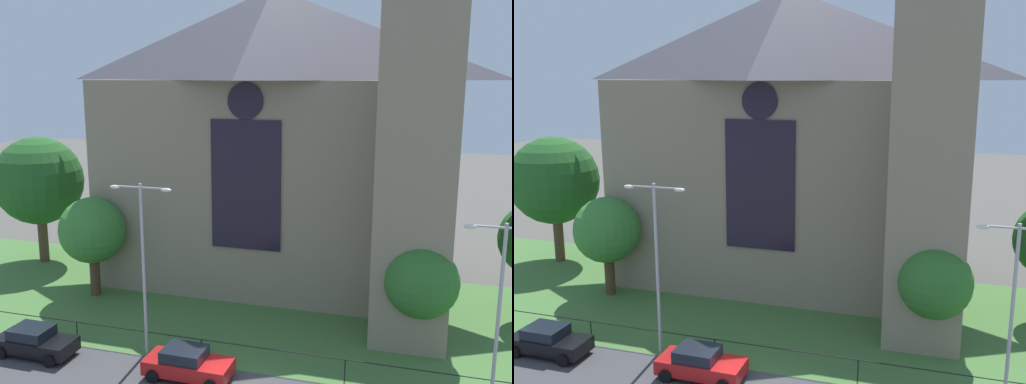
# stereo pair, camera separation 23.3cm
# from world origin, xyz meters

# --- Properties ---
(ground) EXTENTS (160.00, 160.00, 0.00)m
(ground) POSITION_xyz_m (0.00, 10.00, 0.00)
(ground) COLOR #56544C
(grass_verge) EXTENTS (120.00, 20.00, 0.01)m
(grass_verge) POSITION_xyz_m (0.00, 8.00, 0.00)
(grass_verge) COLOR #477538
(grass_verge) RESTS_ON ground
(church_building) EXTENTS (23.20, 16.20, 26.00)m
(church_building) POSITION_xyz_m (-1.33, 15.45, 10.27)
(church_building) COLOR gray
(church_building) RESTS_ON ground
(iron_railing) EXTENTS (29.32, 0.07, 1.13)m
(iron_railing) POSITION_xyz_m (-2.10, 2.50, 0.97)
(iron_railing) COLOR black
(iron_railing) RESTS_ON ground
(tree_left_far) EXTENTS (6.71, 6.71, 9.78)m
(tree_left_far) POSITION_xyz_m (-19.89, 13.76, 6.39)
(tree_left_far) COLOR brown
(tree_left_far) RESTS_ON ground
(tree_left_near) EXTENTS (4.31, 4.31, 6.57)m
(tree_left_near) POSITION_xyz_m (-12.19, 8.77, 4.37)
(tree_left_near) COLOR #4C3823
(tree_left_near) RESTS_ON ground
(tree_right_near) EXTENTS (3.81, 3.81, 5.83)m
(tree_right_near) POSITION_xyz_m (8.47, 6.48, 3.90)
(tree_right_near) COLOR brown
(tree_right_near) RESTS_ON ground
(streetlamp_near) EXTENTS (3.37, 0.26, 9.04)m
(streetlamp_near) POSITION_xyz_m (-5.15, 2.40, 5.68)
(streetlamp_near) COLOR #B2B2B7
(streetlamp_near) RESTS_ON ground
(streetlamp_far) EXTENTS (3.37, 0.26, 8.29)m
(streetlamp_far) POSITION_xyz_m (11.69, 2.40, 5.27)
(streetlamp_far) COLOR #B2B2B7
(streetlamp_far) RESTS_ON ground
(parked_car_black) EXTENTS (4.21, 2.05, 1.51)m
(parked_car_black) POSITION_xyz_m (-10.60, 0.51, 0.74)
(parked_car_black) COLOR black
(parked_car_black) RESTS_ON ground
(parked_car_red) EXTENTS (4.22, 2.05, 1.51)m
(parked_car_red) POSITION_xyz_m (-2.06, 0.64, 0.74)
(parked_car_red) COLOR #B21919
(parked_car_red) RESTS_ON ground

